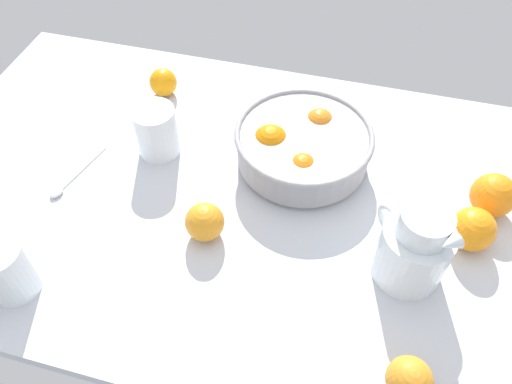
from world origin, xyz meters
The scene contains 11 objects.
ground_plane centered at (0.00, 0.00, -1.50)cm, with size 144.74×84.33×3.00cm, color silver.
fruit_bowl centered at (7.78, 11.65, 4.78)cm, with size 28.79×28.79×9.55cm.
juice_pitcher centered at (31.48, -10.06, 6.46)cm, with size 13.20×14.26×17.48cm.
juice_glass centered at (-34.72, -30.79, 4.83)cm, with size 8.88×8.88×11.27cm.
second_glass centered at (-22.80, 7.24, 5.00)cm, with size 9.02×9.02×11.47cm.
loose_orange_0 centered at (32.98, -31.29, 3.55)cm, with size 7.11×7.11×7.11cm, color orange.
loose_orange_1 centered at (-29.07, 25.97, 3.32)cm, with size 6.63×6.63×6.63cm, color orange.
loose_orange_2 centered at (46.21, 8.53, 4.33)cm, with size 8.67×8.67×8.67cm, color orange.
loose_orange_3 centered at (42.34, -0.67, 4.13)cm, with size 8.27×8.27×8.27cm, color orange.
loose_orange_4 centered at (-5.95, -11.37, 3.72)cm, with size 7.43×7.43×7.43cm, color orange.
spoon centered at (-37.62, -6.06, 0.43)cm, with size 5.47×16.59×1.00cm.
Camera 1 is at (17.47, -62.43, 79.07)cm, focal length 35.11 mm.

